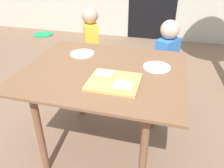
% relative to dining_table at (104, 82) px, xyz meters
% --- Properties ---
extents(ground_plane, '(16.00, 16.00, 0.00)m').
position_rel_dining_table_xyz_m(ground_plane, '(0.00, 0.00, -0.64)').
color(ground_plane, '#7F5F4A').
extents(dining_table, '(1.16, 0.98, 0.75)m').
position_rel_dining_table_xyz_m(dining_table, '(0.00, 0.00, 0.00)').
color(dining_table, brown).
rests_on(dining_table, ground).
extents(cutting_board, '(0.33, 0.29, 0.02)m').
position_rel_dining_table_xyz_m(cutting_board, '(0.12, -0.17, 0.12)').
color(cutting_board, tan).
rests_on(cutting_board, dining_table).
extents(pizza_slice_near_right, '(0.12, 0.12, 0.01)m').
position_rel_dining_table_xyz_m(pizza_slice_near_right, '(0.19, -0.24, 0.13)').
color(pizza_slice_near_right, '#E4B156').
rests_on(pizza_slice_near_right, cutting_board).
extents(pizza_slice_far_left, '(0.13, 0.12, 0.01)m').
position_rel_dining_table_xyz_m(pizza_slice_far_left, '(0.04, -0.11, 0.13)').
color(pizza_slice_far_left, '#E4B156').
rests_on(pizza_slice_far_left, cutting_board).
extents(plate_white_right, '(0.20, 0.20, 0.01)m').
position_rel_dining_table_xyz_m(plate_white_right, '(0.37, 0.13, 0.11)').
color(plate_white_right, white).
rests_on(plate_white_right, dining_table).
extents(plate_white_left, '(0.20, 0.20, 0.01)m').
position_rel_dining_table_xyz_m(plate_white_left, '(-0.26, 0.23, 0.11)').
color(plate_white_left, white).
rests_on(plate_white_left, dining_table).
extents(child_left, '(0.23, 0.28, 1.01)m').
position_rel_dining_table_xyz_m(child_left, '(-0.40, 0.83, -0.06)').
color(child_left, '#484959').
rests_on(child_left, ground).
extents(child_right, '(0.24, 0.28, 0.95)m').
position_rel_dining_table_xyz_m(child_right, '(0.42, 0.74, -0.09)').
color(child_right, '#2E503C').
rests_on(child_right, ground).
extents(garden_hose_coil, '(0.38, 0.38, 0.03)m').
position_rel_dining_table_xyz_m(garden_hose_coil, '(-2.16, 2.67, -0.63)').
color(garden_hose_coil, '#1A9D56').
rests_on(garden_hose_coil, ground).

